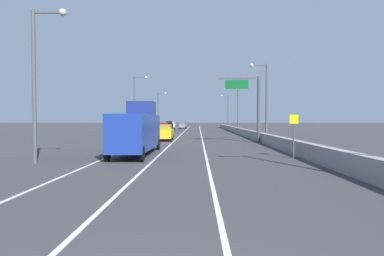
# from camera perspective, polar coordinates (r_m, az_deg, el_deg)

# --- Properties ---
(ground_plane) EXTENTS (320.00, 320.00, 0.00)m
(ground_plane) POSITION_cam_1_polar(r_m,az_deg,el_deg) (67.43, 0.27, -0.68)
(ground_plane) COLOR #38383A
(lane_stripe_left) EXTENTS (0.16, 130.00, 0.00)m
(lane_stripe_left) POSITION_cam_1_polar(r_m,az_deg,el_deg) (58.78, -5.22, -1.02)
(lane_stripe_left) COLOR silver
(lane_stripe_left) RESTS_ON ground_plane
(lane_stripe_center) EXTENTS (0.16, 130.00, 0.00)m
(lane_stripe_center) POSITION_cam_1_polar(r_m,az_deg,el_deg) (58.51, -1.81, -1.03)
(lane_stripe_center) COLOR silver
(lane_stripe_center) RESTS_ON ground_plane
(lane_stripe_right) EXTENTS (0.16, 130.00, 0.00)m
(lane_stripe_right) POSITION_cam_1_polar(r_m,az_deg,el_deg) (58.44, 1.62, -1.03)
(lane_stripe_right) COLOR silver
(lane_stripe_right) RESTS_ON ground_plane
(jersey_barrier_right) EXTENTS (0.60, 120.00, 1.10)m
(jersey_barrier_right) POSITION_cam_1_polar(r_m,az_deg,el_deg) (44.06, 10.79, -1.22)
(jersey_barrier_right) COLOR gray
(jersey_barrier_right) RESTS_ON ground_plane
(overhead_sign_gantry) EXTENTS (4.68, 0.36, 7.50)m
(overhead_sign_gantry) POSITION_cam_1_polar(r_m,az_deg,el_deg) (36.52, 10.72, 4.76)
(overhead_sign_gantry) COLOR #47474C
(overhead_sign_gantry) RESTS_ON ground_plane
(speed_advisory_sign) EXTENTS (0.60, 0.11, 3.00)m
(speed_advisory_sign) POSITION_cam_1_polar(r_m,az_deg,el_deg) (22.81, 17.76, -0.85)
(speed_advisory_sign) COLOR #4C4C51
(speed_advisory_sign) RESTS_ON ground_plane
(lamp_post_right_second) EXTENTS (2.14, 0.44, 9.33)m
(lamp_post_right_second) POSITION_cam_1_polar(r_m,az_deg,el_deg) (39.01, 12.82, 5.53)
(lamp_post_right_second) COLOR #4C4C51
(lamp_post_right_second) RESTS_ON ground_plane
(lamp_post_right_third) EXTENTS (2.14, 0.44, 9.33)m
(lamp_post_right_third) POSITION_cam_1_polar(r_m,az_deg,el_deg) (63.63, 7.99, 4.03)
(lamp_post_right_third) COLOR #4C4C51
(lamp_post_right_third) RESTS_ON ground_plane
(lamp_post_right_fourth) EXTENTS (2.14, 0.44, 9.33)m
(lamp_post_right_fourth) POSITION_cam_1_polar(r_m,az_deg,el_deg) (88.54, 6.31, 3.36)
(lamp_post_right_fourth) COLOR #4C4C51
(lamp_post_right_fourth) RESTS_ON ground_plane
(lamp_post_left_near) EXTENTS (2.14, 0.44, 9.33)m
(lamp_post_left_near) POSITION_cam_1_polar(r_m,az_deg,el_deg) (21.55, -25.82, 8.62)
(lamp_post_left_near) COLOR #4C4C51
(lamp_post_left_near) RESTS_ON ground_plane
(lamp_post_left_mid) EXTENTS (2.14, 0.44, 9.33)m
(lamp_post_left_mid) POSITION_cam_1_polar(r_m,az_deg,el_deg) (50.09, -9.97, 4.68)
(lamp_post_left_mid) COLOR #4C4C51
(lamp_post_left_mid) RESTS_ON ground_plane
(lamp_post_left_far) EXTENTS (2.14, 0.44, 9.33)m
(lamp_post_left_far) POSITION_cam_1_polar(r_m,az_deg,el_deg) (79.74, -5.90, 3.55)
(lamp_post_left_far) COLOR #4C4C51
(lamp_post_left_far) RESTS_ON ground_plane
(car_red_0) EXTENTS (1.95, 4.66, 1.93)m
(car_red_0) POSITION_cam_1_polar(r_m,az_deg,el_deg) (70.93, -5.00, 0.21)
(car_red_0) COLOR red
(car_red_0) RESTS_ON ground_plane
(car_black_1) EXTENTS (2.06, 4.12, 2.15)m
(car_black_1) POSITION_cam_1_polar(r_m,az_deg,el_deg) (80.51, -4.07, 0.45)
(car_black_1) COLOR black
(car_black_1) RESTS_ON ground_plane
(car_gray_2) EXTENTS (1.94, 4.19, 1.91)m
(car_gray_2) POSITION_cam_1_polar(r_m,az_deg,el_deg) (90.06, -1.70, 0.51)
(car_gray_2) COLOR slate
(car_gray_2) RESTS_ON ground_plane
(car_silver_3) EXTENTS (1.87, 4.33, 2.05)m
(car_silver_3) POSITION_cam_1_polar(r_m,az_deg,el_deg) (50.24, -7.73, -0.32)
(car_silver_3) COLOR #B7B7BC
(car_silver_3) RESTS_ON ground_plane
(car_yellow_4) EXTENTS (2.04, 4.74, 2.02)m
(car_yellow_4) POSITION_cam_1_polar(r_m,az_deg,el_deg) (40.04, -4.89, -0.82)
(car_yellow_4) COLOR gold
(car_yellow_4) RESTS_ON ground_plane
(car_white_5) EXTENTS (1.89, 4.75, 2.01)m
(car_white_5) POSITION_cam_1_polar(r_m,az_deg,el_deg) (87.32, -3.63, 0.50)
(car_white_5) COLOR white
(car_white_5) RESTS_ON ground_plane
(box_truck) EXTENTS (2.50, 9.28, 4.14)m
(box_truck) POSITION_cam_1_polar(r_m,az_deg,el_deg) (24.58, -9.81, -0.32)
(box_truck) COLOR navy
(box_truck) RESTS_ON ground_plane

